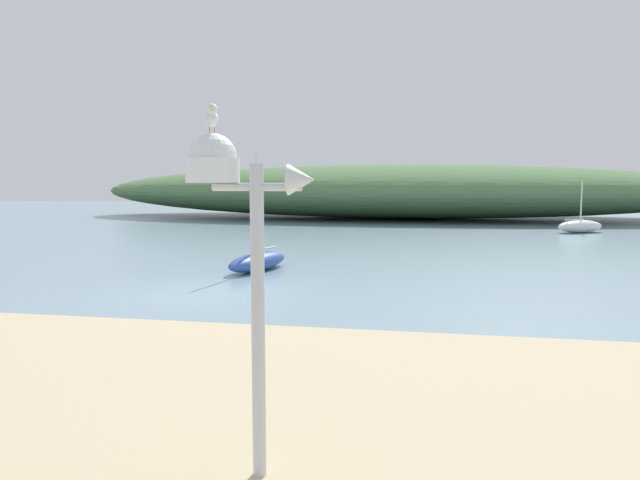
{
  "coord_description": "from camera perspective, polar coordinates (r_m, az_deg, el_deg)",
  "views": [
    {
      "loc": [
        5.46,
        -13.36,
        2.8
      ],
      "look_at": [
        2.48,
        2.82,
        1.11
      ],
      "focal_mm": 32.24,
      "sensor_mm": 36.0,
      "label": 1
    }
  ],
  "objects": [
    {
      "name": "ground_plane",
      "position": [
        14.7,
        -11.64,
        -5.24
      ],
      "size": [
        120.0,
        120.0,
        0.0
      ],
      "primitive_type": "plane",
      "color": "#7A99A8"
    },
    {
      "name": "distant_hill",
      "position": [
        44.54,
        8.01,
        4.8
      ],
      "size": [
        47.73,
        15.04,
        4.05
      ],
      "primitive_type": "ellipsoid",
      "color": "#517547",
      "rests_on": "ground"
    },
    {
      "name": "mast_structure",
      "position": [
        4.98,
        -8.81,
        3.9
      ],
      "size": [
        1.12,
        0.46,
        3.01
      ],
      "color": "silver",
      "rests_on": "beach_sand"
    },
    {
      "name": "seagull_on_radar",
      "position": [
        5.04,
        -10.69,
        11.92
      ],
      "size": [
        0.2,
        0.32,
        0.23
      ],
      "color": "orange",
      "rests_on": "mast_structure"
    },
    {
      "name": "sailboat_by_sandbar",
      "position": [
        18.15,
        -6.19,
        -2.07
      ],
      "size": [
        1.66,
        3.06,
        3.65
      ],
      "color": "#2D4C9E",
      "rests_on": "ground"
    },
    {
      "name": "sailboat_west_reach",
      "position": [
        34.39,
        24.42,
        1.25
      ],
      "size": [
        3.03,
        2.42,
        2.86
      ],
      "color": "white",
      "rests_on": "ground"
    }
  ]
}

